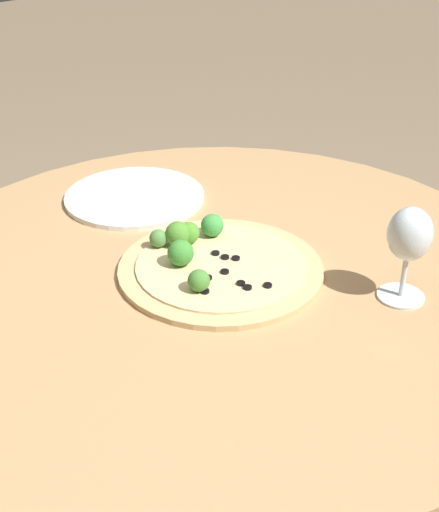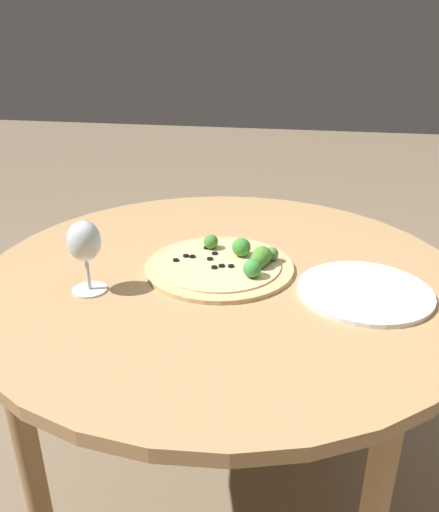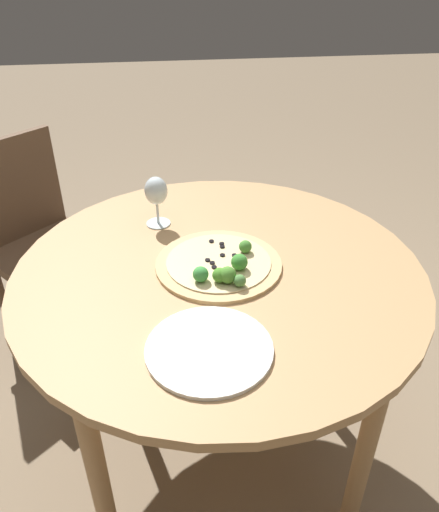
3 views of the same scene
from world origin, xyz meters
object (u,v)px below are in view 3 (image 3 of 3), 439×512
Objects in this scene: pizza at (221,264)px; plate_near at (209,349)px; wine_glass at (156,193)px; chair at (40,238)px.

plate_near is at bearing 167.89° from pizza.
pizza reaches higher than plate_near.
plate_near is (-0.56, -0.09, -0.10)m from wine_glass.
chair is 0.98m from pizza.
chair is 0.75m from wine_glass.
chair is 2.53× the size of pizza.
pizza is at bearing -89.93° from chair.
chair is at bearing 47.46° from wine_glass.
chair is 1.18m from plate_near.
plate_near is at bearing -102.61° from chair.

